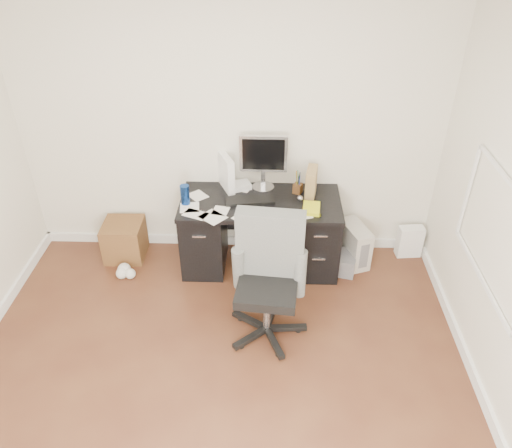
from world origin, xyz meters
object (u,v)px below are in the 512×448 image
Objects in this scene: lcd_monitor at (263,162)px; keyboard at (250,200)px; office_chair at (267,283)px; pc_tower at (354,244)px; desk at (260,232)px; wicker_basket at (125,240)px.

lcd_monitor is 0.39m from keyboard.
office_chair reaches higher than keyboard.
lcd_monitor is 0.51× the size of office_chair.
pc_tower is (0.92, -0.15, -0.82)m from lcd_monitor.
office_chair is (0.08, -0.93, 0.16)m from desk.
desk is at bearing -93.84° from lcd_monitor.
keyboard reaches higher than wicker_basket.
pc_tower is 1.07× the size of wicker_basket.
lcd_monitor is at bearing 150.46° from pc_tower.
keyboard is 0.96m from office_chair.
wicker_basket is (-1.39, 0.10, -0.21)m from desk.
wicker_basket is (-2.33, 0.01, -0.01)m from pc_tower.
lcd_monitor reaches higher than wicker_basket.
lcd_monitor is at bearing 5.42° from wicker_basket.
pc_tower is at bearing -0.36° from wicker_basket.
wicker_basket is at bearing 159.23° from pc_tower.
desk is 3.86× the size of wicker_basket.
office_chair is 1.83m from wicker_basket.
pc_tower is at bearing 55.72° from office_chair.
keyboard is 1.09× the size of pc_tower.
office_chair reaches higher than wicker_basket.
office_chair is 2.86× the size of wicker_basket.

